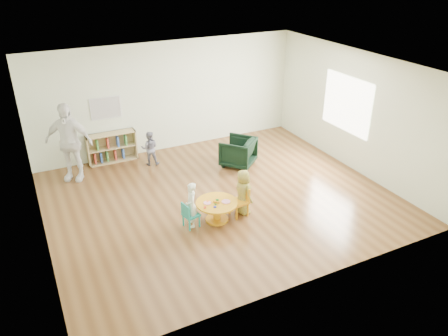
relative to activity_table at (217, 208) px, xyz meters
name	(u,v)px	position (x,y,z in m)	size (l,w,h in m)	color
room	(220,114)	(0.44, 0.75, 1.61)	(7.10, 7.00, 2.80)	brown
activity_table	(217,208)	(0.00, 0.00, 0.00)	(0.81, 0.81, 0.45)	orange
kid_chair_left	(189,214)	(-0.57, 0.02, 0.00)	(0.33, 0.33, 0.52)	teal
kid_chair_right	(241,200)	(0.52, -0.02, 0.05)	(0.35, 0.35, 0.61)	orange
bookshelf	(111,147)	(-1.19, 3.60, 0.08)	(1.20, 0.30, 0.75)	tan
alphabet_poster	(106,108)	(-1.17, 3.73, 1.07)	(0.74, 0.01, 0.54)	silver
armchair	(238,152)	(1.53, 1.99, 0.07)	(0.75, 0.77, 0.70)	black
child_left	(191,205)	(-0.51, 0.05, 0.17)	(0.33, 0.22, 0.91)	white
child_right	(243,192)	(0.59, 0.02, 0.19)	(0.46, 0.30, 0.94)	yellow
toddler	(150,148)	(-0.39, 2.98, 0.15)	(0.42, 0.33, 0.86)	#17193B
adult_caretaker	(69,142)	(-2.21, 3.05, 0.63)	(1.07, 0.45, 1.83)	white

